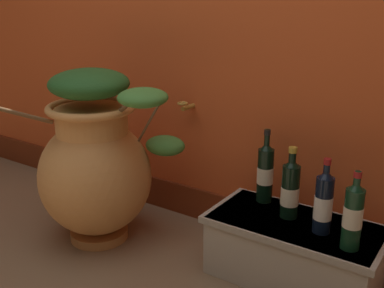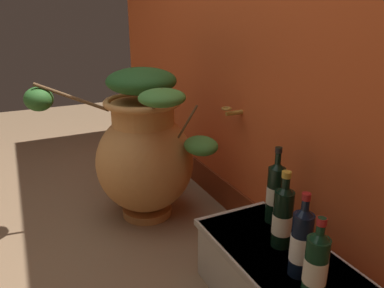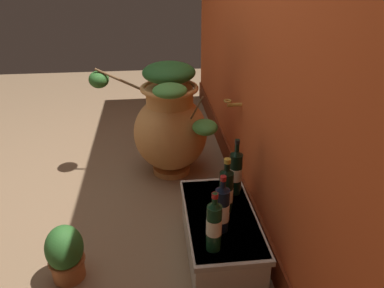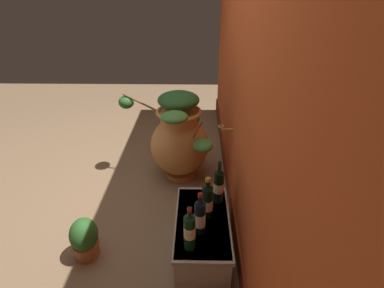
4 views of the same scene
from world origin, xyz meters
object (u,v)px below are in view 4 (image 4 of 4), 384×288
(wine_bottle_right, at_px, (190,230))
(potted_shrub, at_px, (85,238))
(terracotta_urn, at_px, (179,138))
(wine_bottle_middle, at_px, (219,185))
(wine_bottle_left, at_px, (200,216))
(wine_bottle_back, at_px, (207,200))

(wine_bottle_right, distance_m, potted_shrub, 0.82)
(terracotta_urn, bearing_deg, wine_bottle_middle, 23.73)
(wine_bottle_left, relative_size, wine_bottle_back, 1.00)
(wine_bottle_left, relative_size, wine_bottle_middle, 0.91)
(wine_bottle_back, bearing_deg, wine_bottle_right, -21.17)
(wine_bottle_left, bearing_deg, terracotta_urn, -169.84)
(wine_bottle_left, bearing_deg, wine_bottle_middle, 156.68)
(wine_bottle_back, bearing_deg, wine_bottle_left, -17.78)
(wine_bottle_middle, height_order, potted_shrub, wine_bottle_middle)
(potted_shrub, bearing_deg, wine_bottle_right, 76.56)
(wine_bottle_middle, distance_m, wine_bottle_back, 0.19)
(wine_bottle_left, height_order, wine_bottle_back, wine_bottle_back)
(wine_bottle_middle, xyz_separation_m, wine_bottle_back, (0.16, -0.09, -0.01))
(wine_bottle_back, bearing_deg, wine_bottle_middle, 151.44)
(wine_bottle_right, bearing_deg, potted_shrub, -103.44)
(wine_bottle_back, relative_size, potted_shrub, 1.00)
(terracotta_urn, xyz_separation_m, wine_bottle_right, (1.24, 0.13, 0.01))
(terracotta_urn, height_order, wine_bottle_back, terracotta_urn)
(potted_shrub, bearing_deg, terracotta_urn, 149.59)
(terracotta_urn, bearing_deg, wine_bottle_back, 15.03)
(wine_bottle_back, distance_m, potted_shrub, 0.92)
(wine_bottle_left, relative_size, potted_shrub, 0.99)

